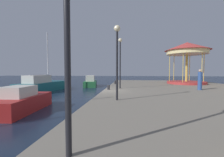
{
  "coord_description": "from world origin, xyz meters",
  "views": [
    {
      "loc": [
        2.16,
        -12.89,
        2.46
      ],
      "look_at": [
        0.5,
        2.11,
        1.7
      ],
      "focal_mm": 24.43,
      "sensor_mm": 36.0,
      "label": 1
    }
  ],
  "objects_px": {
    "bollard_north": "(108,87)",
    "motorboat_green": "(90,82)",
    "carousel": "(187,53)",
    "person_far_corner": "(200,80)",
    "bollard_center": "(116,81)",
    "lamp_post_far_end": "(120,55)",
    "sailboat_teal": "(42,85)",
    "bollard_south": "(115,82)",
    "motorboat_red": "(20,102)",
    "lamp_post_mid_promenade": "(117,49)",
    "lamp_post_near_edge": "(67,4)"
  },
  "relations": [
    {
      "from": "sailboat_teal",
      "to": "person_far_corner",
      "type": "distance_m",
      "value": 16.7
    },
    {
      "from": "lamp_post_far_end",
      "to": "motorboat_green",
      "type": "bearing_deg",
      "value": 119.55
    },
    {
      "from": "carousel",
      "to": "bollard_north",
      "type": "relative_size",
      "value": 13.8
    },
    {
      "from": "sailboat_teal",
      "to": "bollard_north",
      "type": "relative_size",
      "value": 18.14
    },
    {
      "from": "lamp_post_far_end",
      "to": "person_far_corner",
      "type": "distance_m",
      "value": 7.36
    },
    {
      "from": "carousel",
      "to": "lamp_post_near_edge",
      "type": "height_order",
      "value": "carousel"
    },
    {
      "from": "motorboat_green",
      "to": "bollard_south",
      "type": "xyz_separation_m",
      "value": [
        4.34,
        -4.45,
        0.36
      ]
    },
    {
      "from": "lamp_post_mid_promenade",
      "to": "sailboat_teal",
      "type": "bearing_deg",
      "value": 138.87
    },
    {
      "from": "bollard_south",
      "to": "lamp_post_far_end",
      "type": "bearing_deg",
      "value": -79.35
    },
    {
      "from": "carousel",
      "to": "lamp_post_far_end",
      "type": "distance_m",
      "value": 10.34
    },
    {
      "from": "motorboat_red",
      "to": "bollard_center",
      "type": "xyz_separation_m",
      "value": [
        4.8,
        13.07,
        0.4
      ]
    },
    {
      "from": "motorboat_red",
      "to": "bollard_south",
      "type": "bearing_deg",
      "value": 65.69
    },
    {
      "from": "carousel",
      "to": "lamp_post_mid_promenade",
      "type": "relative_size",
      "value": 1.32
    },
    {
      "from": "motorboat_red",
      "to": "bollard_center",
      "type": "distance_m",
      "value": 13.93
    },
    {
      "from": "motorboat_green",
      "to": "carousel",
      "type": "bearing_deg",
      "value": -12.6
    },
    {
      "from": "motorboat_red",
      "to": "bollard_north",
      "type": "bearing_deg",
      "value": 45.43
    },
    {
      "from": "lamp_post_mid_promenade",
      "to": "bollard_north",
      "type": "height_order",
      "value": "lamp_post_mid_promenade"
    },
    {
      "from": "sailboat_teal",
      "to": "bollard_north",
      "type": "distance_m",
      "value": 9.24
    },
    {
      "from": "motorboat_red",
      "to": "bollard_south",
      "type": "distance_m",
      "value": 11.72
    },
    {
      "from": "carousel",
      "to": "bollard_center",
      "type": "xyz_separation_m",
      "value": [
        -9.13,
        0.95,
        -3.77
      ]
    },
    {
      "from": "carousel",
      "to": "lamp_post_near_edge",
      "type": "xyz_separation_m",
      "value": [
        -8.54,
        -17.8,
        -1.07
      ]
    },
    {
      "from": "carousel",
      "to": "person_far_corner",
      "type": "xyz_separation_m",
      "value": [
        -1.24,
        -6.61,
        -3.13
      ]
    },
    {
      "from": "motorboat_green",
      "to": "bollard_south",
      "type": "height_order",
      "value": "motorboat_green"
    },
    {
      "from": "bollard_north",
      "to": "bollard_south",
      "type": "xyz_separation_m",
      "value": [
        0.07,
        5.85,
        0.0
      ]
    },
    {
      "from": "lamp_post_near_edge",
      "to": "bollard_south",
      "type": "distance_m",
      "value": 16.58
    },
    {
      "from": "sailboat_teal",
      "to": "bollard_south",
      "type": "relative_size",
      "value": 18.14
    },
    {
      "from": "motorboat_red",
      "to": "lamp_post_far_end",
      "type": "height_order",
      "value": "lamp_post_far_end"
    },
    {
      "from": "bollard_south",
      "to": "motorboat_red",
      "type": "bearing_deg",
      "value": -114.31
    },
    {
      "from": "lamp_post_mid_promenade",
      "to": "person_far_corner",
      "type": "relative_size",
      "value": 2.33
    },
    {
      "from": "motorboat_green",
      "to": "person_far_corner",
      "type": "relative_size",
      "value": 2.8
    },
    {
      "from": "lamp_post_mid_promenade",
      "to": "bollard_south",
      "type": "bearing_deg",
      "value": 95.7
    },
    {
      "from": "motorboat_green",
      "to": "bollard_north",
      "type": "xyz_separation_m",
      "value": [
        4.27,
        -10.3,
        0.36
      ]
    },
    {
      "from": "bollard_center",
      "to": "person_far_corner",
      "type": "distance_m",
      "value": 10.94
    },
    {
      "from": "motorboat_green",
      "to": "lamp_post_far_end",
      "type": "bearing_deg",
      "value": -60.45
    },
    {
      "from": "sailboat_teal",
      "to": "bollard_center",
      "type": "bearing_deg",
      "value": 28.28
    },
    {
      "from": "motorboat_red",
      "to": "lamp_post_mid_promenade",
      "type": "xyz_separation_m",
      "value": [
        5.88,
        0.11,
        3.08
      ]
    },
    {
      "from": "motorboat_red",
      "to": "bollard_north",
      "type": "distance_m",
      "value": 6.79
    },
    {
      "from": "motorboat_red",
      "to": "lamp_post_near_edge",
      "type": "bearing_deg",
      "value": -46.47
    },
    {
      "from": "sailboat_teal",
      "to": "carousel",
      "type": "bearing_deg",
      "value": 11.64
    },
    {
      "from": "motorboat_green",
      "to": "carousel",
      "type": "xyz_separation_m",
      "value": [
        13.45,
        -3.0,
        4.13
      ]
    },
    {
      "from": "carousel",
      "to": "sailboat_teal",
      "type": "bearing_deg",
      "value": -168.36
    },
    {
      "from": "bollard_north",
      "to": "person_far_corner",
      "type": "distance_m",
      "value": 7.99
    },
    {
      "from": "lamp_post_mid_promenade",
      "to": "motorboat_red",
      "type": "bearing_deg",
      "value": -178.93
    },
    {
      "from": "lamp_post_near_edge",
      "to": "lamp_post_far_end",
      "type": "relative_size",
      "value": 0.9
    },
    {
      "from": "bollard_center",
      "to": "motorboat_red",
      "type": "bearing_deg",
      "value": -110.16
    },
    {
      "from": "bollard_south",
      "to": "motorboat_green",
      "type": "bearing_deg",
      "value": 134.25
    },
    {
      "from": "bollard_north",
      "to": "motorboat_green",
      "type": "bearing_deg",
      "value": 112.52
    },
    {
      "from": "motorboat_red",
      "to": "person_far_corner",
      "type": "bearing_deg",
      "value": 23.52
    },
    {
      "from": "sailboat_teal",
      "to": "carousel",
      "type": "distance_m",
      "value": 18.46
    },
    {
      "from": "motorboat_green",
      "to": "person_far_corner",
      "type": "distance_m",
      "value": 15.57
    }
  ]
}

